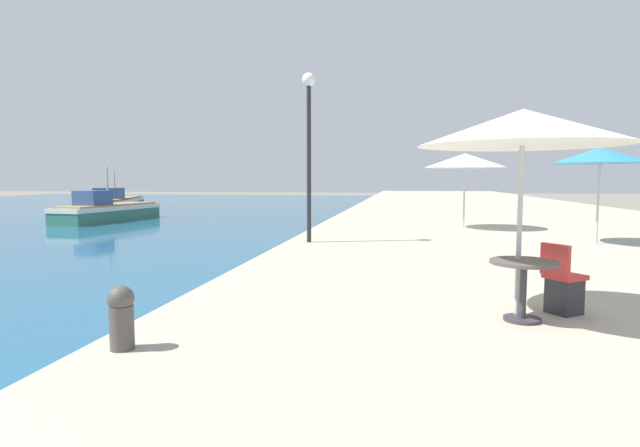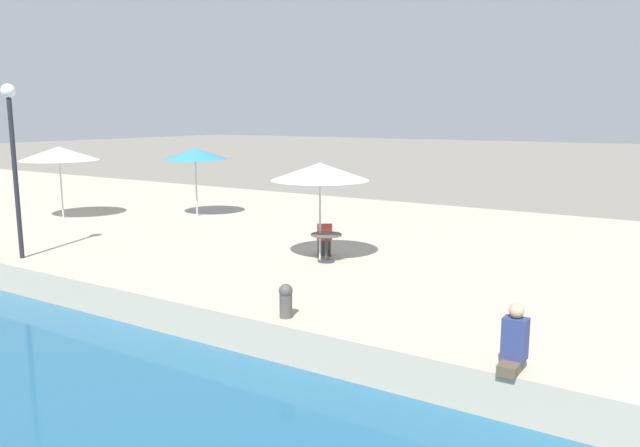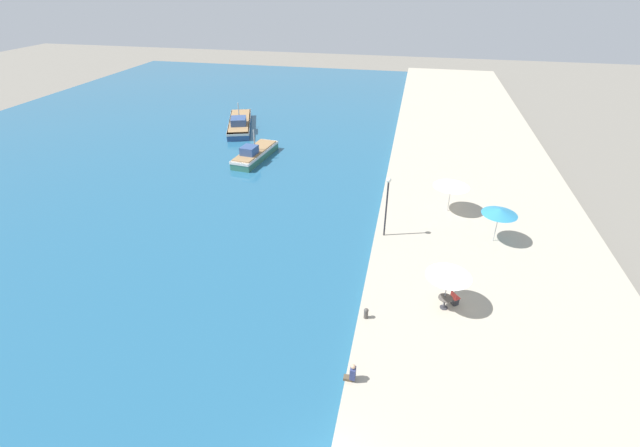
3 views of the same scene
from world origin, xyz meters
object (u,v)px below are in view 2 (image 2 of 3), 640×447
(mooring_bollard, at_px, (286,300))
(lamppost, at_px, (12,141))
(cafe_umbrella_striped, at_px, (59,154))
(cafe_chair_left, at_px, (324,244))
(cafe_umbrella_pink, at_px, (320,172))
(cafe_table, at_px, (326,242))
(cafe_umbrella_white, at_px, (195,154))
(person_at_quay, at_px, (514,341))

(mooring_bollard, xyz_separation_m, lamppost, (0.23, 8.84, 2.74))
(cafe_umbrella_striped, distance_m, cafe_chair_left, 11.62)
(cafe_umbrella_pink, xyz_separation_m, cafe_umbrella_striped, (0.67, 11.69, 0.04))
(cafe_umbrella_striped, height_order, cafe_chair_left, cafe_umbrella_striped)
(cafe_table, relative_size, mooring_bollard, 1.22)
(cafe_chair_left, bearing_deg, cafe_umbrella_white, 121.65)
(cafe_umbrella_pink, height_order, cafe_umbrella_white, cafe_umbrella_pink)
(cafe_umbrella_pink, bearing_deg, mooring_bollard, -155.42)
(cafe_umbrella_striped, relative_size, person_at_quay, 2.73)
(cafe_table, height_order, person_at_quay, person_at_quay)
(cafe_table, bearing_deg, cafe_umbrella_white, 65.56)
(cafe_umbrella_pink, distance_m, cafe_table, 1.82)
(cafe_chair_left, relative_size, person_at_quay, 0.89)
(cafe_umbrella_pink, distance_m, cafe_chair_left, 2.13)
(cafe_umbrella_pink, xyz_separation_m, cafe_umbrella_white, (3.67, 7.85, 0.01))
(cafe_umbrella_pink, xyz_separation_m, mooring_bollard, (-4.21, -1.92, -1.99))
(cafe_umbrella_pink, height_order, mooring_bollard, cafe_umbrella_pink)
(cafe_umbrella_pink, relative_size, cafe_umbrella_striped, 0.92)
(cafe_umbrella_white, height_order, cafe_table, cafe_umbrella_white)
(cafe_table, bearing_deg, lamppost, 119.48)
(cafe_umbrella_white, distance_m, person_at_quay, 16.30)
(cafe_umbrella_pink, relative_size, person_at_quay, 2.51)
(cafe_umbrella_pink, relative_size, cafe_table, 3.21)
(cafe_umbrella_striped, distance_m, mooring_bollard, 14.61)
(cafe_umbrella_white, xyz_separation_m, person_at_quay, (-8.02, -14.06, -1.90))
(cafe_umbrella_pink, height_order, cafe_umbrella_striped, cafe_umbrella_striped)
(mooring_bollard, bearing_deg, lamppost, 88.51)
(cafe_chair_left, distance_m, person_at_quay, 8.16)
(cafe_umbrella_pink, xyz_separation_m, cafe_chair_left, (0.61, 0.26, -2.02))
(cafe_chair_left, distance_m, mooring_bollard, 5.29)
(cafe_umbrella_pink, distance_m, mooring_bollard, 5.04)
(cafe_chair_left, xyz_separation_m, mooring_bollard, (-4.82, -2.18, 0.02))
(cafe_umbrella_striped, relative_size, mooring_bollard, 4.27)
(cafe_umbrella_striped, distance_m, lamppost, 6.70)
(lamppost, bearing_deg, cafe_table, -60.52)
(cafe_table, relative_size, lamppost, 0.18)
(mooring_bollard, bearing_deg, cafe_table, 22.48)
(person_at_quay, bearing_deg, cafe_chair_left, 52.58)
(cafe_umbrella_striped, xyz_separation_m, cafe_table, (-0.64, -11.87, -1.85))
(mooring_bollard, bearing_deg, cafe_umbrella_white, 51.11)
(cafe_umbrella_striped, bearing_deg, cafe_umbrella_pink, -93.26)
(cafe_table, height_order, cafe_chair_left, cafe_chair_left)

